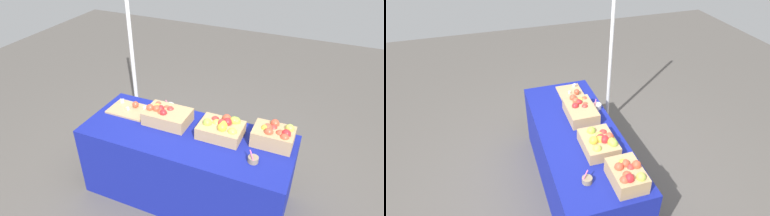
% 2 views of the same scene
% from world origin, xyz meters
% --- Properties ---
extents(ground_plane, '(10.00, 10.00, 0.00)m').
position_xyz_m(ground_plane, '(0.00, 0.00, 0.00)').
color(ground_plane, '#56514C').
extents(table, '(1.90, 0.76, 0.74)m').
position_xyz_m(table, '(0.00, 0.00, 0.37)').
color(table, navy).
rests_on(table, ground_plane).
extents(apple_crate_left, '(0.34, 0.25, 0.19)m').
position_xyz_m(apple_crate_left, '(0.74, 0.17, 0.83)').
color(apple_crate_left, tan).
rests_on(apple_crate_left, table).
extents(apple_crate_middle, '(0.38, 0.29, 0.17)m').
position_xyz_m(apple_crate_middle, '(0.29, 0.10, 0.82)').
color(apple_crate_middle, tan).
rests_on(apple_crate_middle, table).
extents(apple_crate_right, '(0.41, 0.28, 0.17)m').
position_xyz_m(apple_crate_right, '(-0.25, 0.10, 0.81)').
color(apple_crate_right, tan).
rests_on(apple_crate_right, table).
extents(cutting_board_front, '(0.40, 0.27, 0.08)m').
position_xyz_m(cutting_board_front, '(-0.67, 0.13, 0.75)').
color(cutting_board_front, tan).
rests_on(cutting_board_front, table).
extents(sample_bowl_near, '(0.10, 0.10, 0.09)m').
position_xyz_m(sample_bowl_near, '(-0.32, 0.31, 0.77)').
color(sample_bowl_near, silver).
rests_on(sample_bowl_near, table).
extents(sample_bowl_mid, '(0.09, 0.09, 0.10)m').
position_xyz_m(sample_bowl_mid, '(0.64, -0.13, 0.77)').
color(sample_bowl_mid, gray).
rests_on(sample_bowl_mid, table).
extents(tent_pole, '(0.04, 0.04, 2.27)m').
position_xyz_m(tent_pole, '(-0.99, 0.72, 1.13)').
color(tent_pole, white).
rests_on(tent_pole, ground_plane).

